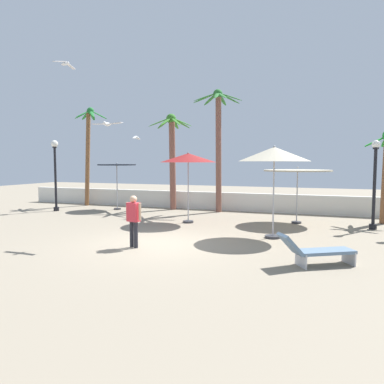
{
  "coord_description": "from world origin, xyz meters",
  "views": [
    {
      "loc": [
        5.09,
        -10.43,
        2.56
      ],
      "look_at": [
        0.0,
        3.03,
        1.4
      ],
      "focal_mm": 35.21,
      "sensor_mm": 36.0,
      "label": 1
    }
  ],
  "objects_px": {
    "palm_tree_3": "(89,145)",
    "lamp_post_1": "(375,181)",
    "patio_umbrella_0": "(298,172)",
    "patio_umbrella_1": "(274,155)",
    "palm_tree_1": "(172,150)",
    "lounge_chair_0": "(316,250)",
    "patio_umbrella_2": "(117,167)",
    "lamp_post_2": "(55,168)",
    "patio_umbrella_3": "(188,158)",
    "seagull_0": "(65,64)",
    "seagull_2": "(107,124)",
    "palm_tree_2": "(218,136)",
    "guest_0": "(134,216)",
    "seagull_1": "(136,138)"
  },
  "relations": [
    {
      "from": "patio_umbrella_0",
      "to": "lamp_post_1",
      "type": "relative_size",
      "value": 0.82
    },
    {
      "from": "lamp_post_1",
      "to": "patio_umbrella_3",
      "type": "bearing_deg",
      "value": -171.78
    },
    {
      "from": "palm_tree_1",
      "to": "lamp_post_2",
      "type": "bearing_deg",
      "value": -153.4
    },
    {
      "from": "seagull_2",
      "to": "patio_umbrella_1",
      "type": "bearing_deg",
      "value": 26.47
    },
    {
      "from": "patio_umbrella_2",
      "to": "palm_tree_1",
      "type": "xyz_separation_m",
      "value": [
        2.73,
        1.12,
        0.91
      ]
    },
    {
      "from": "patio_umbrella_2",
      "to": "seagull_1",
      "type": "bearing_deg",
      "value": 77.4
    },
    {
      "from": "palm_tree_2",
      "to": "lamp_post_1",
      "type": "bearing_deg",
      "value": -21.26
    },
    {
      "from": "seagull_1",
      "to": "lamp_post_2",
      "type": "bearing_deg",
      "value": -134.21
    },
    {
      "from": "seagull_0",
      "to": "patio_umbrella_3",
      "type": "bearing_deg",
      "value": 23.52
    },
    {
      "from": "patio_umbrella_3",
      "to": "lamp_post_2",
      "type": "relative_size",
      "value": 0.81
    },
    {
      "from": "palm_tree_3",
      "to": "lamp_post_2",
      "type": "relative_size",
      "value": 1.55
    },
    {
      "from": "guest_0",
      "to": "seagull_2",
      "type": "distance_m",
      "value": 3.09
    },
    {
      "from": "lamp_post_1",
      "to": "seagull_1",
      "type": "xyz_separation_m",
      "value": [
        -11.93,
        3.2,
        2.07
      ]
    },
    {
      "from": "palm_tree_2",
      "to": "guest_0",
      "type": "distance_m",
      "value": 9.09
    },
    {
      "from": "seagull_2",
      "to": "palm_tree_1",
      "type": "bearing_deg",
      "value": 99.52
    },
    {
      "from": "palm_tree_1",
      "to": "lamp_post_2",
      "type": "height_order",
      "value": "palm_tree_1"
    },
    {
      "from": "patio_umbrella_3",
      "to": "lamp_post_2",
      "type": "height_order",
      "value": "lamp_post_2"
    },
    {
      "from": "palm_tree_3",
      "to": "lamp_post_1",
      "type": "bearing_deg",
      "value": -10.48
    },
    {
      "from": "guest_0",
      "to": "seagull_1",
      "type": "xyz_separation_m",
      "value": [
        -4.95,
        9.1,
        2.97
      ]
    },
    {
      "from": "seagull_2",
      "to": "lounge_chair_0",
      "type": "bearing_deg",
      "value": -5.9
    },
    {
      "from": "guest_0",
      "to": "seagull_1",
      "type": "bearing_deg",
      "value": 118.54
    },
    {
      "from": "patio_umbrella_0",
      "to": "palm_tree_2",
      "type": "distance_m",
      "value": 5.03
    },
    {
      "from": "patio_umbrella_2",
      "to": "lamp_post_2",
      "type": "xyz_separation_m",
      "value": [
        -2.69,
        -1.6,
        -0.02
      ]
    },
    {
      "from": "seagull_2",
      "to": "guest_0",
      "type": "bearing_deg",
      "value": -22.48
    },
    {
      "from": "patio_umbrella_0",
      "to": "lounge_chair_0",
      "type": "height_order",
      "value": "patio_umbrella_0"
    },
    {
      "from": "patio_umbrella_0",
      "to": "patio_umbrella_1",
      "type": "bearing_deg",
      "value": -97.81
    },
    {
      "from": "patio_umbrella_0",
      "to": "seagull_1",
      "type": "distance_m",
      "value": 9.68
    },
    {
      "from": "patio_umbrella_3",
      "to": "seagull_0",
      "type": "bearing_deg",
      "value": -156.48
    },
    {
      "from": "patio_umbrella_2",
      "to": "lamp_post_2",
      "type": "height_order",
      "value": "lamp_post_2"
    },
    {
      "from": "patio_umbrella_0",
      "to": "seagull_2",
      "type": "distance_m",
      "value": 8.03
    },
    {
      "from": "patio_umbrella_3",
      "to": "seagull_0",
      "type": "relative_size",
      "value": 2.29
    },
    {
      "from": "lamp_post_2",
      "to": "lounge_chair_0",
      "type": "relative_size",
      "value": 1.94
    },
    {
      "from": "patio_umbrella_2",
      "to": "patio_umbrella_1",
      "type": "bearing_deg",
      "value": -27.54
    },
    {
      "from": "lounge_chair_0",
      "to": "seagull_0",
      "type": "relative_size",
      "value": 1.46
    },
    {
      "from": "patio_umbrella_1",
      "to": "lounge_chair_0",
      "type": "distance_m",
      "value": 4.18
    },
    {
      "from": "patio_umbrella_0",
      "to": "patio_umbrella_2",
      "type": "xyz_separation_m",
      "value": [
        -9.42,
        1.3,
        0.14
      ]
    },
    {
      "from": "lounge_chair_0",
      "to": "palm_tree_2",
      "type": "bearing_deg",
      "value": 120.45
    },
    {
      "from": "guest_0",
      "to": "seagull_0",
      "type": "bearing_deg",
      "value": 148.39
    },
    {
      "from": "lounge_chair_0",
      "to": "patio_umbrella_3",
      "type": "bearing_deg",
      "value": 136.64
    },
    {
      "from": "patio_umbrella_1",
      "to": "guest_0",
      "type": "relative_size",
      "value": 1.98
    },
    {
      "from": "patio_umbrella_1",
      "to": "palm_tree_1",
      "type": "height_order",
      "value": "palm_tree_1"
    },
    {
      "from": "seagull_0",
      "to": "lounge_chair_0",
      "type": "bearing_deg",
      "value": -17.21
    },
    {
      "from": "palm_tree_1",
      "to": "seagull_0",
      "type": "bearing_deg",
      "value": -110.18
    },
    {
      "from": "palm_tree_2",
      "to": "seagull_1",
      "type": "relative_size",
      "value": 5.27
    },
    {
      "from": "patio_umbrella_2",
      "to": "palm_tree_3",
      "type": "distance_m",
      "value": 3.02
    },
    {
      "from": "patio_umbrella_0",
      "to": "lamp_post_2",
      "type": "relative_size",
      "value": 0.75
    },
    {
      "from": "palm_tree_1",
      "to": "lounge_chair_0",
      "type": "bearing_deg",
      "value": -48.88
    },
    {
      "from": "seagull_1",
      "to": "palm_tree_3",
      "type": "bearing_deg",
      "value": -170.78
    },
    {
      "from": "palm_tree_2",
      "to": "lamp_post_2",
      "type": "bearing_deg",
      "value": -161.89
    },
    {
      "from": "lamp_post_1",
      "to": "lounge_chair_0",
      "type": "bearing_deg",
      "value": -106.52
    }
  ]
}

